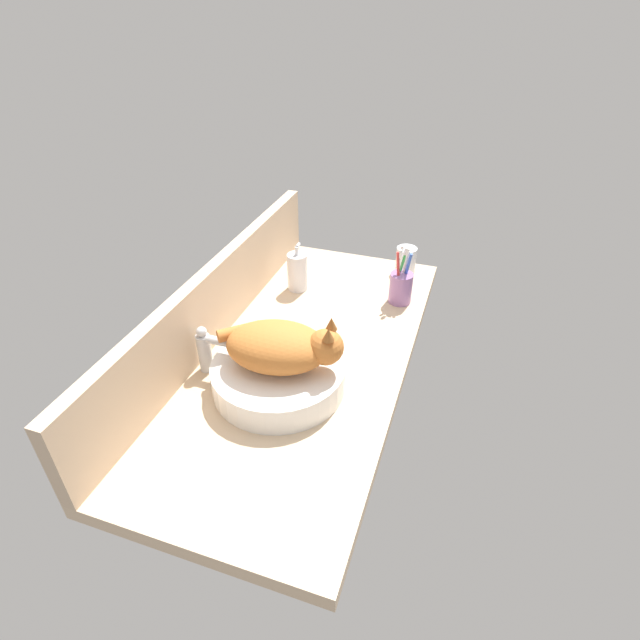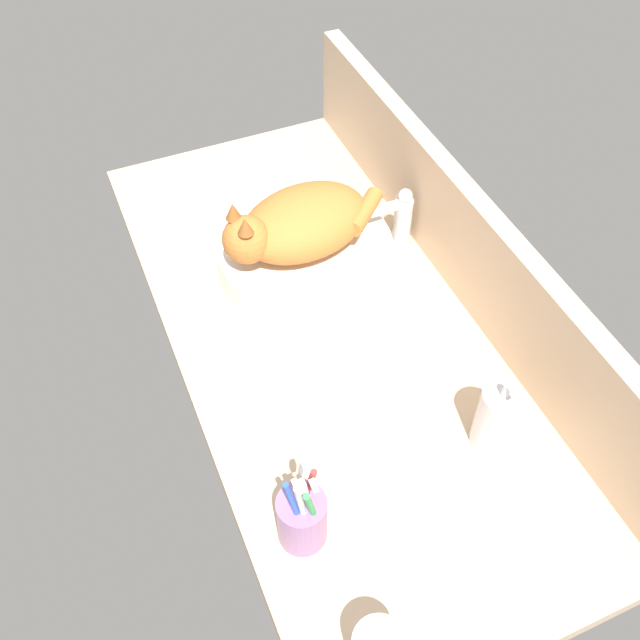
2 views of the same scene
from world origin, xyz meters
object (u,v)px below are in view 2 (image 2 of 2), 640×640
object	(u,v)px
soap_dispenser	(496,418)
toothbrush_cup	(302,518)
sink_basin	(305,257)
faucet	(398,217)
cat	(298,224)

from	to	relation	value
soap_dispenser	toothbrush_cup	world-z (taller)	toothbrush_cup
sink_basin	faucet	size ratio (longest dim) A/B	2.47
toothbrush_cup	faucet	bearing A→B (deg)	140.82
cat	faucet	size ratio (longest dim) A/B	2.38
sink_basin	faucet	world-z (taller)	faucet
cat	soap_dispenser	bearing A→B (deg)	16.85
faucet	soap_dispenser	world-z (taller)	soap_dispenser
sink_basin	soap_dispenser	xyz separation A→B (cm)	(47.01, 12.81, 2.79)
sink_basin	toothbrush_cup	xyz separation A→B (cm)	(50.04, -21.04, 1.95)
sink_basin	cat	xyz separation A→B (cm)	(0.28, -1.34, 9.36)
cat	toothbrush_cup	distance (cm)	54.02
faucet	soap_dispenser	size ratio (longest dim) A/B	0.86
sink_basin	cat	size ratio (longest dim) A/B	1.04
faucet	toothbrush_cup	bearing A→B (deg)	-39.18
faucet	soap_dispenser	distance (cm)	47.37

